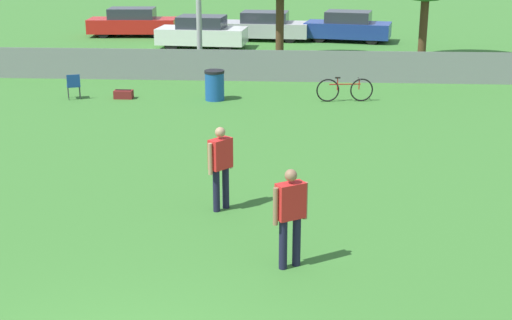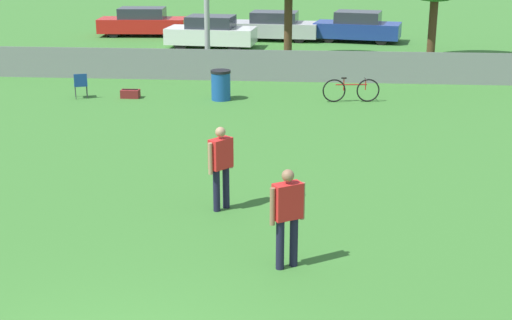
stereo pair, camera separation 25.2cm
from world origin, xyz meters
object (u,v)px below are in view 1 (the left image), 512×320
(bicycle_sideline, at_px, (345,90))
(trash_bin, at_px, (215,85))
(player_thrower_red, at_px, (221,162))
(parked_car_silver, at_px, (265,26))
(folding_chair_sideline, at_px, (74,84))
(parked_car_blue, at_px, (348,27))
(gear_bag_sideline, at_px, (124,94))
(parked_car_white, at_px, (202,32))
(player_defender_red, at_px, (290,211))
(frisbee_disc, at_px, (297,194))
(parked_car_red, at_px, (132,23))

(bicycle_sideline, bearing_deg, trash_bin, 173.79)
(player_thrower_red, height_order, parked_car_silver, player_thrower_red)
(folding_chair_sideline, relative_size, parked_car_blue, 0.19)
(player_thrower_red, xyz_separation_m, gear_bag_sideline, (-4.12, 9.18, -0.80))
(folding_chair_sideline, bearing_deg, parked_car_white, -125.00)
(folding_chair_sideline, relative_size, parked_car_white, 0.20)
(player_defender_red, xyz_separation_m, frisbee_disc, (0.09, 3.25, -0.92))
(folding_chair_sideline, bearing_deg, player_thrower_red, 101.04)
(frisbee_disc, bearing_deg, trash_bin, 107.90)
(gear_bag_sideline, relative_size, parked_car_silver, 0.13)
(folding_chair_sideline, height_order, parked_car_blue, parked_car_blue)
(player_defender_red, bearing_deg, gear_bag_sideline, 83.14)
(player_defender_red, bearing_deg, frisbee_disc, 56.13)
(parked_car_red, distance_m, parked_car_blue, 10.75)
(frisbee_disc, distance_m, parked_car_silver, 21.36)
(folding_chair_sideline, relative_size, trash_bin, 0.85)
(player_defender_red, height_order, gear_bag_sideline, player_defender_red)
(player_defender_red, height_order, frisbee_disc, player_defender_red)
(player_defender_red, distance_m, gear_bag_sideline, 12.77)
(player_thrower_red, relative_size, gear_bag_sideline, 2.78)
(gear_bag_sideline, relative_size, parked_car_white, 0.14)
(frisbee_disc, height_order, parked_car_white, parked_car_white)
(player_defender_red, height_order, parked_car_blue, player_defender_red)
(trash_bin, bearing_deg, player_defender_red, -77.41)
(player_thrower_red, xyz_separation_m, parked_car_silver, (-0.37, 22.19, -0.28))
(player_defender_red, xyz_separation_m, bicycle_sideline, (1.46, 11.55, -0.56))
(trash_bin, relative_size, parked_car_red, 0.21)
(frisbee_disc, height_order, bicycle_sideline, bicycle_sideline)
(frisbee_disc, relative_size, trash_bin, 0.29)
(bicycle_sideline, relative_size, parked_car_white, 0.43)
(gear_bag_sideline, height_order, parked_car_red, parked_car_red)
(frisbee_disc, distance_m, parked_car_blue, 21.24)
(frisbee_disc, bearing_deg, bicycle_sideline, 80.62)
(parked_car_white, relative_size, parked_car_blue, 0.95)
(gear_bag_sideline, xyz_separation_m, parked_car_white, (1.07, 10.30, 0.57))
(parked_car_red, relative_size, parked_car_silver, 1.03)
(frisbee_disc, bearing_deg, parked_car_red, 110.92)
(player_defender_red, xyz_separation_m, parked_car_red, (-8.41, 25.49, -0.26))
(player_thrower_red, xyz_separation_m, player_defender_red, (1.34, -2.34, 0.00))
(folding_chair_sideline, bearing_deg, bicycle_sideline, 160.37)
(bicycle_sideline, distance_m, gear_bag_sideline, 6.93)
(parked_car_blue, bearing_deg, parked_car_silver, -171.26)
(trash_bin, bearing_deg, frisbee_disc, -72.10)
(trash_bin, bearing_deg, parked_car_blue, 69.39)
(parked_car_red, bearing_deg, folding_chair_sideline, -87.99)
(frisbee_disc, xyz_separation_m, parked_car_white, (-4.48, 18.56, 0.69))
(parked_car_red, bearing_deg, frisbee_disc, -72.82)
(bicycle_sideline, height_order, gear_bag_sideline, bicycle_sideline)
(trash_bin, xyz_separation_m, parked_car_blue, (4.85, 12.89, 0.22))
(parked_car_red, distance_m, parked_car_silver, 6.78)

